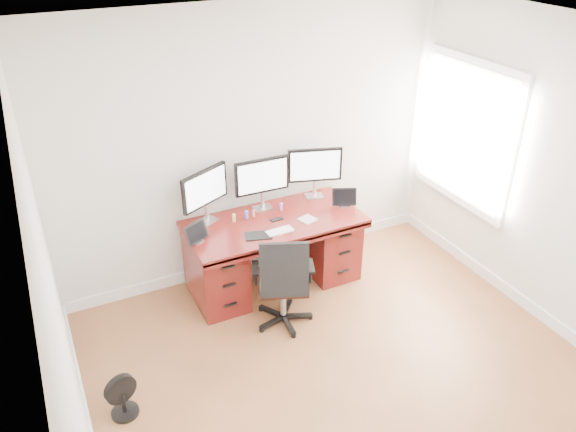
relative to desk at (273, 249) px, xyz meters
name	(u,v)px	position (x,y,z in m)	size (l,w,h in m)	color
ground	(373,409)	(0.00, -1.83, -0.40)	(4.50, 4.50, 0.00)	brown
back_wall	(254,146)	(0.00, 0.42, 0.95)	(4.00, 0.10, 2.70)	silver
desk	(273,249)	(0.00, 0.00, 0.00)	(1.70, 0.80, 0.75)	#5D1512
office_chair	(283,296)	(-0.19, -0.62, -0.09)	(0.66, 0.66, 0.96)	black
floor_fan	(122,397)	(-1.73, -1.03, -0.23)	(0.25, 0.21, 0.36)	black
monitor_left	(205,190)	(-0.58, 0.24, 0.68)	(0.51, 0.28, 0.53)	silver
monitor_center	(262,178)	(0.00, 0.24, 0.68)	(0.55, 0.14, 0.53)	silver
monitor_right	(315,167)	(0.58, 0.24, 0.68)	(0.54, 0.20, 0.53)	silver
tablet_left	(197,234)	(-0.78, -0.08, 0.43)	(0.24, 0.17, 0.19)	silver
tablet_right	(345,199)	(0.75, -0.08, 0.43)	(0.25, 0.16, 0.19)	silver
keyboard	(280,231)	(-0.05, -0.25, 0.36)	(0.26, 0.11, 0.01)	white
trackpad	(308,219)	(0.29, -0.16, 0.35)	(0.14, 0.14, 0.01)	#B7BABE
drawing_tablet	(259,235)	(-0.25, -0.23, 0.35)	(0.24, 0.16, 0.01)	black
phone	(276,219)	(0.02, -0.03, 0.35)	(0.12, 0.06, 0.01)	black
figurine_yellow	(234,217)	(-0.35, 0.12, 0.40)	(0.04, 0.04, 0.09)	#CFCB65
figurine_blue	(247,214)	(-0.22, 0.12, 0.40)	(0.04, 0.04, 0.09)	#4E70EC
figurine_brown	(254,212)	(-0.15, 0.12, 0.40)	(0.04, 0.04, 0.09)	#96604E
figurine_purple	(281,206)	(0.15, 0.12, 0.40)	(0.04, 0.04, 0.09)	#BA5DE6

